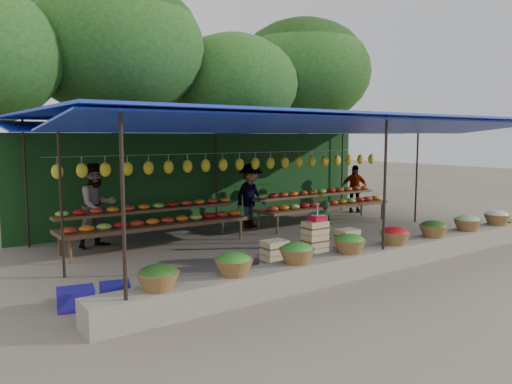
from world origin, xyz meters
TOP-DOWN VIEW (x-y plane):
  - ground at (0.00, 0.00)m, footprint 60.00×60.00m
  - stone_curb at (0.00, -2.75)m, footprint 10.60×0.55m
  - stall_canopy at (-0.00, 0.07)m, footprint 10.80×6.60m
  - produce_baskets at (-0.10, -2.75)m, footprint 8.98×0.58m
  - netting_backdrop at (0.00, 3.15)m, footprint 10.60×0.06m
  - tree_row at (0.50, 6.09)m, footprint 16.51×5.50m
  - fruit_table_left at (-2.49, 1.35)m, footprint 4.21×0.95m
  - fruit_table_right at (2.51, 1.35)m, footprint 4.21×0.95m
  - crate_counter at (-0.47, -1.58)m, footprint 2.36×0.35m
  - weighing_scale at (-0.39, -1.58)m, footprint 0.31×0.31m
  - vendor_seated at (0.47, -0.87)m, footprint 0.44×0.36m
  - customer_left at (-3.55, 2.02)m, footprint 1.03×0.88m
  - customer_mid at (0.52, 2.00)m, footprint 1.23×0.91m
  - customer_right at (4.77, 2.32)m, footprint 0.92×0.83m
  - blue_crate_front at (-4.50, -1.65)m, footprint 0.51×0.43m
  - blue_crate_back at (-5.09, -1.71)m, footprint 0.56×0.46m

SIDE VIEW (x-z plane):
  - ground at x=0.00m, z-range 0.00..0.00m
  - blue_crate_front at x=-4.50m, z-range 0.00..0.26m
  - blue_crate_back at x=-5.09m, z-range 0.00..0.30m
  - stone_curb at x=0.00m, z-range 0.00..0.40m
  - crate_counter at x=-0.47m, z-range -0.07..0.70m
  - vendor_seated at x=0.47m, z-range 0.00..1.04m
  - produce_baskets at x=-0.10m, z-range 0.40..0.73m
  - fruit_table_left at x=-2.49m, z-range 0.14..1.07m
  - fruit_table_right at x=2.51m, z-range 0.14..1.07m
  - customer_right at x=4.77m, z-range 0.00..1.51m
  - weighing_scale at x=-0.39m, z-range 0.68..1.02m
  - customer_mid at x=0.52m, z-range 0.00..1.70m
  - customer_left at x=-3.55m, z-range 0.00..1.84m
  - netting_backdrop at x=0.00m, z-range 0.00..2.50m
  - stall_canopy at x=0.00m, z-range 1.26..4.08m
  - tree_row at x=0.50m, z-range 1.14..8.26m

